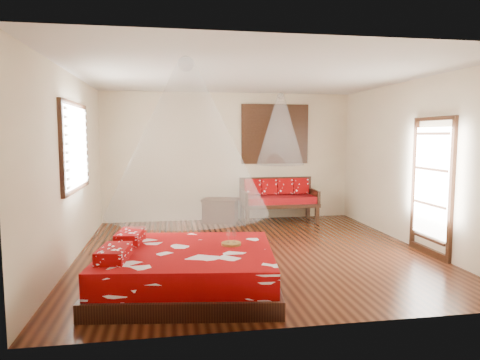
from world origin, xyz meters
The scene contains 10 objects.
room centered at (0.00, 0.00, 1.40)m, with size 5.54×5.54×2.84m.
bed centered at (-1.12, -1.53, 0.25)m, with size 2.35×2.18×0.64m.
daybed centered at (1.04, 2.37, 0.52)m, with size 1.64×0.73×0.94m.
storage_chest centered at (-0.23, 2.45, 0.26)m, with size 0.88×0.75×0.51m.
shutter_panel centered at (1.04, 2.72, 1.90)m, with size 1.52×0.06×1.32m.
window_left centered at (-2.71, 0.20, 1.70)m, with size 0.10×1.74×1.34m.
glazed_door centered at (2.72, -0.60, 1.07)m, with size 0.08×1.02×2.16m.
wine_tray centered at (-0.56, -1.41, 0.55)m, with size 0.25×0.25×0.20m.
mosquito_net_main centered at (-1.11, -1.53, 1.85)m, with size 1.95×1.95×1.80m, color white.
mosquito_net_daybed centered at (1.04, 2.25, 2.00)m, with size 1.01×1.01×1.50m, color white.
Camera 1 is at (-1.32, -6.62, 1.88)m, focal length 32.00 mm.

